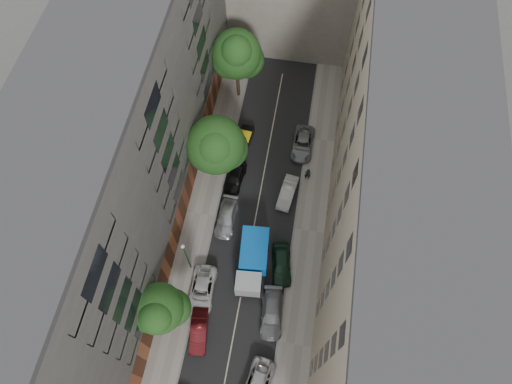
% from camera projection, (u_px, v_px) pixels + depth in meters
% --- Properties ---
extents(ground, '(120.00, 120.00, 0.00)m').
position_uv_depth(ground, '(255.00, 223.00, 45.87)').
color(ground, '#4C4C49').
rests_on(ground, ground).
extents(road_surface, '(8.00, 44.00, 0.02)m').
position_uv_depth(road_surface, '(255.00, 223.00, 45.86)').
color(road_surface, black).
rests_on(road_surface, ground).
extents(sidewalk_left, '(3.00, 44.00, 0.15)m').
position_uv_depth(sidewalk_left, '(201.00, 214.00, 46.23)').
color(sidewalk_left, gray).
rests_on(sidewalk_left, ground).
extents(sidewalk_right, '(3.00, 44.00, 0.15)m').
position_uv_depth(sidewalk_right, '(309.00, 231.00, 45.38)').
color(sidewalk_right, gray).
rests_on(sidewalk_right, ground).
extents(building_left, '(8.00, 44.00, 20.00)m').
position_uv_depth(building_left, '(124.00, 154.00, 37.84)').
color(building_left, '#494644').
rests_on(building_left, ground).
extents(building_right, '(8.00, 44.00, 20.00)m').
position_uv_depth(building_right, '(391.00, 194.00, 36.13)').
color(building_right, tan).
rests_on(building_right, ground).
extents(tarp_truck, '(2.90, 6.35, 2.85)m').
position_uv_depth(tarp_truck, '(253.00, 261.00, 42.38)').
color(tarp_truck, black).
rests_on(tarp_truck, ground).
extents(car_left_1, '(1.95, 4.24, 1.35)m').
position_uv_depth(car_left_1, '(199.00, 331.00, 40.34)').
color(car_left_1, '#4D0F13').
rests_on(car_left_1, ground).
extents(car_left_2, '(2.38, 4.90, 1.34)m').
position_uv_depth(car_left_2, '(202.00, 290.00, 42.02)').
color(car_left_2, silver).
rests_on(car_left_2, ground).
extents(car_left_3, '(1.91, 4.55, 1.31)m').
position_uv_depth(car_left_3, '(227.00, 217.00, 45.41)').
color(car_left_3, '#AFAFB4').
rests_on(car_left_3, ground).
extents(car_left_4, '(2.04, 4.19, 1.38)m').
position_uv_depth(car_left_4, '(235.00, 177.00, 47.48)').
color(car_left_4, black).
rests_on(car_left_4, ground).
extents(car_left_5, '(1.85, 4.26, 1.36)m').
position_uv_depth(car_left_5, '(243.00, 141.00, 49.56)').
color(car_left_5, black).
rests_on(car_left_5, ground).
extents(car_right_1, '(2.37, 4.93, 1.38)m').
position_uv_depth(car_right_1, '(272.00, 313.00, 41.03)').
color(car_right_1, slate).
rests_on(car_right_1, ground).
extents(car_right_2, '(2.51, 4.66, 1.51)m').
position_uv_depth(car_right_2, '(282.00, 264.00, 43.09)').
color(car_right_2, black).
rests_on(car_right_2, ground).
extents(car_right_3, '(1.95, 4.17, 1.32)m').
position_uv_depth(car_right_3, '(287.00, 193.00, 46.69)').
color(car_right_3, silver).
rests_on(car_right_3, ground).
extents(car_right_4, '(2.26, 4.79, 1.32)m').
position_uv_depth(car_right_4, '(303.00, 144.00, 49.44)').
color(car_right_4, gray).
rests_on(car_right_4, ground).
extents(tree_near, '(4.64, 4.26, 7.63)m').
position_uv_depth(tree_near, '(160.00, 310.00, 36.57)').
color(tree_near, '#382619').
rests_on(tree_near, sidewalk_left).
extents(tree_mid, '(5.93, 5.75, 8.33)m').
position_uv_depth(tree_mid, '(217.00, 147.00, 43.55)').
color(tree_mid, '#382619').
rests_on(tree_mid, sidewalk_left).
extents(tree_far, '(5.50, 5.26, 9.35)m').
position_uv_depth(tree_far, '(237.00, 56.00, 47.56)').
color(tree_far, '#382619').
rests_on(tree_far, sidewalk_left).
extents(lamp_post, '(0.36, 0.36, 5.80)m').
position_uv_depth(lamp_post, '(186.00, 254.00, 40.35)').
color(lamp_post, '#16502D').
rests_on(lamp_post, sidewalk_left).
extents(pedestrian, '(0.66, 0.44, 1.80)m').
position_uv_depth(pedestrian, '(308.00, 174.00, 47.25)').
color(pedestrian, black).
rests_on(pedestrian, sidewalk_right).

